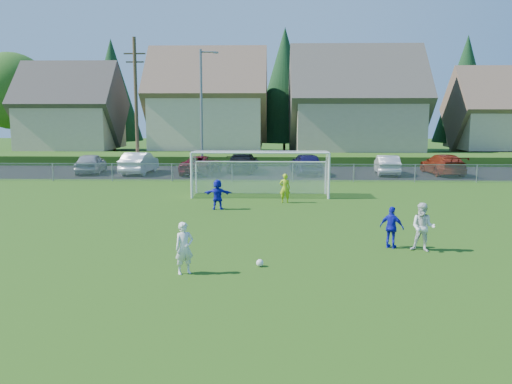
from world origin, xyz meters
TOP-DOWN VIEW (x-y plane):
  - ground at (0.00, 0.00)m, footprint 160.00×160.00m
  - asphalt_lot at (0.00, 27.50)m, footprint 60.00×60.00m
  - grass_embankment at (0.00, 35.00)m, footprint 70.00×6.00m
  - soccer_ball at (0.29, 2.24)m, footprint 0.22×0.22m
  - player_white_a at (-1.85, 1.46)m, footprint 0.65×0.58m
  - player_white_b at (5.64, 4.20)m, footprint 0.97×0.87m
  - player_blue_a at (4.71, 4.61)m, footprint 0.89×0.74m
  - player_blue_b at (-1.93, 11.75)m, footprint 1.34×0.46m
  - goalkeeper at (1.30, 13.73)m, footprint 0.56×0.38m
  - car_a at (-12.96, 26.56)m, footprint 2.25×4.58m
  - car_b at (-9.27, 26.44)m, footprint 1.97×4.91m
  - car_c at (-4.58, 26.23)m, footprint 2.90×5.18m
  - car_d at (-1.60, 27.71)m, footprint 2.38×5.26m
  - car_e at (3.17, 26.38)m, footprint 2.45×4.89m
  - car_f at (9.07, 26.35)m, footprint 1.90×4.45m
  - car_g at (13.19, 26.50)m, footprint 2.31×5.27m
  - soccer_goal at (0.00, 16.05)m, footprint 7.42×1.90m
  - chainlink_fence at (0.00, 22.00)m, footprint 52.06×0.06m
  - streetlight at (-4.45, 26.00)m, footprint 1.38×0.18m
  - utility_pole at (-9.50, 27.00)m, footprint 1.60×0.26m
  - houses_row at (1.97, 42.46)m, footprint 53.90×11.45m
  - tree_row at (1.04, 48.74)m, footprint 65.98×12.36m

SIDE VIEW (x-z plane):
  - ground at x=0.00m, z-range 0.00..0.00m
  - asphalt_lot at x=0.00m, z-range 0.01..0.01m
  - soccer_ball at x=0.29m, z-range 0.00..0.22m
  - grass_embankment at x=0.00m, z-range 0.00..0.80m
  - chainlink_fence at x=0.00m, z-range 0.03..1.23m
  - car_c at x=-4.58m, z-range 0.00..1.37m
  - player_blue_a at x=4.71m, z-range 0.00..1.42m
  - car_f at x=9.07m, z-range 0.00..1.43m
  - player_blue_b at x=-1.93m, z-range 0.00..1.43m
  - goalkeeper at x=1.30m, z-range 0.00..1.49m
  - car_d at x=-1.60m, z-range 0.00..1.50m
  - player_white_a at x=-1.85m, z-range 0.00..1.50m
  - car_a at x=-12.96m, z-range 0.00..1.50m
  - car_g at x=13.19m, z-range 0.00..1.51m
  - car_b at x=-9.27m, z-range 0.00..1.59m
  - car_e at x=3.17m, z-range 0.00..1.60m
  - player_white_b at x=5.64m, z-range 0.00..1.62m
  - soccer_goal at x=0.00m, z-range 0.38..2.88m
  - streetlight at x=-4.45m, z-range 0.34..9.34m
  - utility_pole at x=-9.50m, z-range 0.15..10.15m
  - tree_row at x=1.04m, z-range 0.01..13.81m
  - houses_row at x=1.97m, z-range 0.69..13.97m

